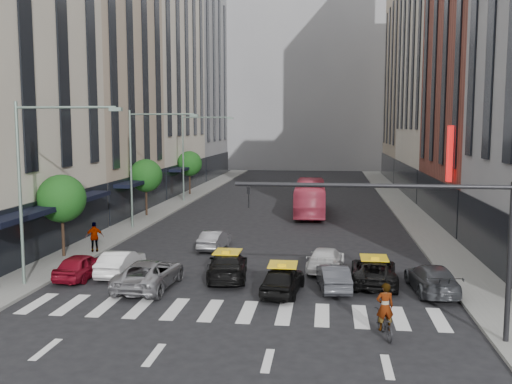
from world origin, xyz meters
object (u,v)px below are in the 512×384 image
(pedestrian_far, at_px, (95,237))
(streetlamp_far, at_px, (192,146))
(car_white_front, at_px, (121,263))
(bus, at_px, (310,198))
(motorcycle, at_px, (384,324))
(taxi_left, at_px, (228,266))
(car_red, at_px, (81,266))
(taxi_center, at_px, (283,279))
(streetlamp_mid, at_px, (143,153))
(streetlamp_near, at_px, (37,169))

(pedestrian_far, bearing_deg, streetlamp_far, -113.48)
(car_white_front, bearing_deg, bus, -112.25)
(motorcycle, bearing_deg, bus, -93.65)
(streetlamp_far, height_order, taxi_left, streetlamp_far)
(car_red, xyz_separation_m, taxi_center, (10.73, -1.47, 0.04))
(streetlamp_mid, bearing_deg, taxi_left, -56.33)
(car_red, xyz_separation_m, car_white_front, (1.83, 0.91, 0.01))
(taxi_left, height_order, bus, bus)
(streetlamp_near, xyz_separation_m, car_white_front, (3.04, 2.74, -5.23))
(car_white_front, relative_size, pedestrian_far, 2.18)
(streetlamp_near, relative_size, motorcycle, 4.72)
(taxi_left, height_order, motorcycle, taxi_left)
(taxi_left, height_order, pedestrian_far, pedestrian_far)
(car_red, xyz_separation_m, motorcycle, (15.00, -6.55, -0.16))
(streetlamp_near, relative_size, taxi_center, 2.19)
(taxi_center, relative_size, pedestrian_far, 2.19)
(motorcycle, bearing_deg, pedestrian_far, -46.89)
(car_white_front, relative_size, bus, 0.37)
(pedestrian_far, bearing_deg, streetlamp_near, 70.12)
(bus, bearing_deg, pedestrian_far, 52.85)
(car_red, bearing_deg, bus, -112.88)
(streetlamp_near, xyz_separation_m, taxi_center, (11.94, 0.36, -5.20))
(streetlamp_near, xyz_separation_m, motorcycle, (16.21, -4.72, -5.40))
(streetlamp_far, bearing_deg, taxi_center, -69.32)
(streetlamp_mid, relative_size, car_white_front, 2.19)
(car_red, bearing_deg, streetlamp_near, 59.56)
(taxi_center, bearing_deg, streetlamp_near, 8.56)
(streetlamp_near, xyz_separation_m, taxi_left, (8.88, 2.68, -5.19))
(streetlamp_mid, xyz_separation_m, taxi_center, (11.94, -15.64, -5.20))
(car_white_front, bearing_deg, motorcycle, 151.24)
(bus, bearing_deg, streetlamp_mid, 34.66)
(streetlamp_far, height_order, motorcycle, streetlamp_far)
(streetlamp_far, height_order, pedestrian_far, streetlamp_far)
(motorcycle, distance_m, pedestrian_far, 20.51)
(car_white_front, distance_m, bus, 24.18)
(bus, bearing_deg, taxi_left, 79.75)
(streetlamp_far, xyz_separation_m, pedestrian_far, (-0.36, -24.64, -4.82))
(car_red, bearing_deg, taxi_center, 175.33)
(car_white_front, xyz_separation_m, taxi_center, (8.90, -2.38, 0.02))
(streetlamp_near, height_order, bus, streetlamp_near)
(streetlamp_far, bearing_deg, pedestrian_far, -90.83)
(streetlamp_near, distance_m, streetlamp_mid, 16.00)
(car_red, height_order, bus, bus)
(car_white_front, xyz_separation_m, motorcycle, (13.16, -7.46, -0.17))
(streetlamp_near, height_order, taxi_left, streetlamp_near)
(bus, bearing_deg, motorcycle, 96.09)
(streetlamp_near, relative_size, car_white_front, 2.19)
(streetlamp_mid, distance_m, bus, 15.99)
(streetlamp_near, bearing_deg, car_red, 56.45)
(streetlamp_mid, relative_size, car_red, 2.30)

